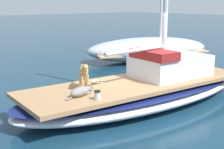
% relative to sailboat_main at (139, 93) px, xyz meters
% --- Properties ---
extents(ground_plane, '(120.00, 120.00, 0.00)m').
position_rel_sailboat_main_xyz_m(ground_plane, '(0.00, 0.00, -0.34)').
color(ground_plane, '#143347').
extents(sailboat_main, '(3.33, 7.48, 0.66)m').
position_rel_sailboat_main_xyz_m(sailboat_main, '(0.00, 0.00, 0.00)').
color(sailboat_main, white).
rests_on(sailboat_main, ground).
extents(cabin_house, '(1.64, 2.37, 0.84)m').
position_rel_sailboat_main_xyz_m(cabin_house, '(0.14, 1.11, 0.67)').
color(cabin_house, silver).
rests_on(cabin_house, sailboat_main).
extents(dog_tan, '(0.85, 0.55, 0.70)m').
position_rel_sailboat_main_xyz_m(dog_tan, '(-0.44, -1.54, 0.75)').
color(dog_tan, tan).
rests_on(dog_tan, sailboat_main).
extents(dog_grey, '(0.39, 0.95, 0.22)m').
position_rel_sailboat_main_xyz_m(dog_grey, '(0.02, -1.98, 0.43)').
color(dog_grey, gray).
rests_on(dog_grey, sailboat_main).
extents(deck_winch, '(0.16, 0.16, 0.21)m').
position_rel_sailboat_main_xyz_m(deck_winch, '(0.50, -1.89, 0.42)').
color(deck_winch, '#B7B7BC').
rests_on(deck_winch, sailboat_main).
extents(coiled_rope, '(0.32, 0.32, 0.04)m').
position_rel_sailboat_main_xyz_m(coiled_rope, '(-0.67, -0.92, 0.35)').
color(coiled_rope, beige).
rests_on(coiled_rope, sailboat_main).
extents(moored_boat_port_side, '(4.60, 6.62, 8.13)m').
position_rel_sailboat_main_xyz_m(moored_boat_port_side, '(-4.36, 5.29, 0.26)').
color(moored_boat_port_side, '#B2B7C1').
rests_on(moored_boat_port_side, ground).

